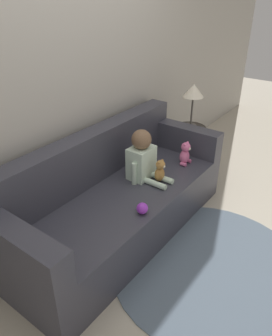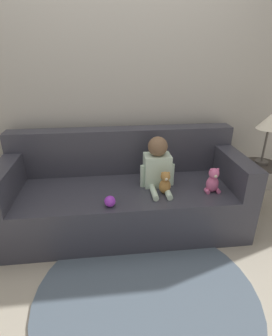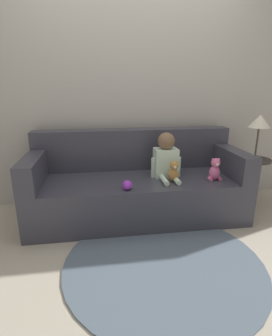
# 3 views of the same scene
# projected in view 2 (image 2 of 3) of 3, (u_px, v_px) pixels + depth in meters

# --- Properties ---
(ground_plane) EXTENTS (12.00, 12.00, 0.00)m
(ground_plane) POSITION_uv_depth(u_px,v_px,m) (126.00, 225.00, 2.51)
(ground_plane) COLOR #B7AD99
(wall_back) EXTENTS (8.00, 0.05, 2.60)m
(wall_back) POSITION_uv_depth(u_px,v_px,m) (119.00, 77.00, 2.42)
(wall_back) COLOR #ADA89E
(wall_back) RESTS_ON ground_plane
(couch) EXTENTS (2.12, 0.83, 0.86)m
(couch) POSITION_uv_depth(u_px,v_px,m) (124.00, 194.00, 2.43)
(couch) COLOR #383842
(couch) RESTS_ON ground_plane
(person_baby) EXTENTS (0.30, 0.38, 0.45)m
(person_baby) POSITION_uv_depth(u_px,v_px,m) (157.00, 165.00, 2.28)
(person_baby) COLOR silver
(person_baby) RESTS_ON couch
(teddy_bear_brown) EXTENTS (0.10, 0.09, 0.20)m
(teddy_bear_brown) POSITION_uv_depth(u_px,v_px,m) (165.00, 183.00, 2.17)
(teddy_bear_brown) COLOR #AD7A3D
(teddy_bear_brown) RESTS_ON couch
(plush_toy_side) EXTENTS (0.13, 0.10, 0.22)m
(plush_toy_side) POSITION_uv_depth(u_px,v_px,m) (213.00, 181.00, 2.20)
(plush_toy_side) COLOR #DB6699
(plush_toy_side) RESTS_ON couch
(toy_ball) EXTENTS (0.09, 0.09, 0.09)m
(toy_ball) POSITION_uv_depth(u_px,v_px,m) (110.00, 201.00, 2.02)
(toy_ball) COLOR purple
(toy_ball) RESTS_ON couch
(floor_rug) EXTENTS (1.52, 1.52, 0.01)m
(floor_rug) POSITION_uv_depth(u_px,v_px,m) (146.00, 294.00, 1.79)
(floor_rug) COLOR slate
(floor_rug) RESTS_ON ground_plane
(side_table) EXTENTS (0.34, 0.34, 1.02)m
(side_table) POSITION_uv_depth(u_px,v_px,m) (266.00, 142.00, 2.38)
(side_table) COLOR #332D28
(side_table) RESTS_ON ground_plane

